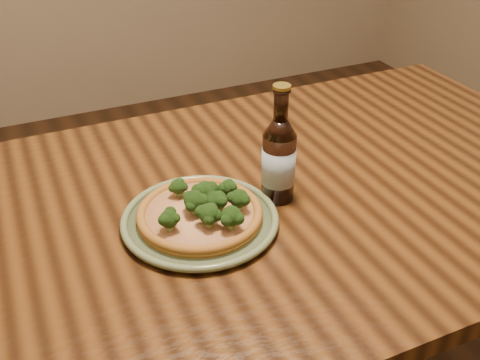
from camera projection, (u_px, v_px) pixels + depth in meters
name	position (u px, v px, depth m)	size (l,w,h in m)	color
table	(252.00, 232.00, 1.19)	(1.60, 0.90, 0.75)	#49280F
plate	(200.00, 220.00, 1.05)	(0.30, 0.30, 0.02)	#5E6C4A
pizza	(201.00, 212.00, 1.04)	(0.24, 0.24, 0.07)	#935D21
beer_bottle	(279.00, 159.00, 1.08)	(0.07, 0.07, 0.24)	black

